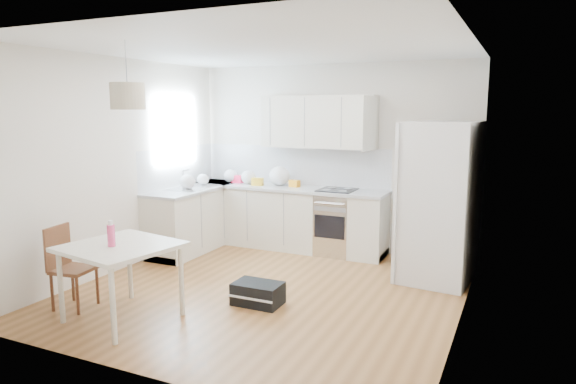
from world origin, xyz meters
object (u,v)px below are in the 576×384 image
object	(u,v)px
dining_table	(121,253)
gym_bag	(258,293)
dining_chair	(74,268)
refrigerator	(441,202)

from	to	relation	value
dining_table	gym_bag	world-z (taller)	dining_table
dining_table	dining_chair	size ratio (longest dim) A/B	1.29
refrigerator	gym_bag	size ratio (longest dim) A/B	3.76
dining_table	dining_chair	distance (m)	0.70
gym_bag	dining_table	bearing A→B (deg)	-139.41
refrigerator	dining_chair	size ratio (longest dim) A/B	2.21
refrigerator	dining_table	distance (m)	3.69
dining_chair	dining_table	bearing A→B (deg)	-9.45
dining_table	dining_chair	bearing A→B (deg)	-171.02
dining_table	gym_bag	distance (m)	1.47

